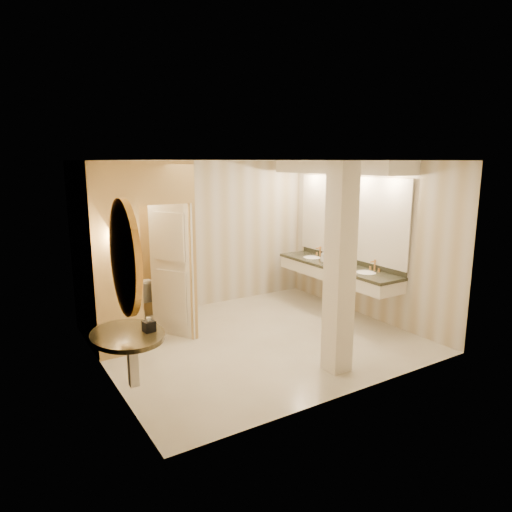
{
  "coord_description": "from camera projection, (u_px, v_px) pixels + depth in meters",
  "views": [
    {
      "loc": [
        -3.5,
        -5.61,
        2.69
      ],
      "look_at": [
        0.11,
        0.2,
        1.26
      ],
      "focal_mm": 32.0,
      "sensor_mm": 36.0,
      "label": 1
    }
  ],
  "objects": [
    {
      "name": "floor",
      "position": [
        257.0,
        339.0,
        7.02
      ],
      "size": [
        4.5,
        4.5,
        0.0
      ],
      "primitive_type": "plane",
      "color": "beige",
      "rests_on": "ground"
    },
    {
      "name": "ceiling",
      "position": [
        257.0,
        160.0,
        6.47
      ],
      "size": [
        4.5,
        4.5,
        0.0
      ],
      "primitive_type": "plane",
      "rotation": [
        3.14,
        0.0,
        0.0
      ],
      "color": "white",
      "rests_on": "wall_back"
    },
    {
      "name": "wall_back",
      "position": [
        199.0,
        235.0,
        8.41
      ],
      "size": [
        4.5,
        0.02,
        2.7
      ],
      "primitive_type": "cube",
      "color": "beige",
      "rests_on": "floor"
    },
    {
      "name": "wall_front",
      "position": [
        351.0,
        284.0,
        5.09
      ],
      "size": [
        4.5,
        0.02,
        2.7
      ],
      "primitive_type": "cube",
      "color": "beige",
      "rests_on": "floor"
    },
    {
      "name": "wall_left",
      "position": [
        101.0,
        273.0,
        5.59
      ],
      "size": [
        0.02,
        4.0,
        2.7
      ],
      "primitive_type": "cube",
      "color": "beige",
      "rests_on": "floor"
    },
    {
      "name": "wall_right",
      "position": [
        367.0,
        240.0,
        7.91
      ],
      "size": [
        0.02,
        4.0,
        2.7
      ],
      "primitive_type": "cube",
      "color": "beige",
      "rests_on": "floor"
    },
    {
      "name": "toilet_closet",
      "position": [
        161.0,
        248.0,
        6.96
      ],
      "size": [
        1.5,
        1.55,
        2.7
      ],
      "color": "#DBBF72",
      "rests_on": "floor"
    },
    {
      "name": "wall_sconce",
      "position": [
        116.0,
        235.0,
        6.04
      ],
      "size": [
        0.14,
        0.14,
        0.42
      ],
      "color": "#D18D43",
      "rests_on": "toilet_closet"
    },
    {
      "name": "vanity",
      "position": [
        340.0,
        222.0,
        8.05
      ],
      "size": [
        0.75,
        2.84,
        2.09
      ],
      "color": "silver",
      "rests_on": "floor"
    },
    {
      "name": "console_shelf",
      "position": [
        126.0,
        291.0,
        4.82
      ],
      "size": [
        0.97,
        0.97,
        1.93
      ],
      "color": "black",
      "rests_on": "floor"
    },
    {
      "name": "pillar",
      "position": [
        340.0,
        270.0,
        5.75
      ],
      "size": [
        0.29,
        0.29,
        2.7
      ],
      "primitive_type": "cube",
      "color": "silver",
      "rests_on": "floor"
    },
    {
      "name": "tissue_box",
      "position": [
        149.0,
        326.0,
        4.95
      ],
      "size": [
        0.13,
        0.13,
        0.12
      ],
      "primitive_type": "cube",
      "rotation": [
        0.0,
        0.0,
        0.14
      ],
      "color": "black",
      "rests_on": "console_shelf"
    },
    {
      "name": "toilet",
      "position": [
        134.0,
        300.0,
        7.63
      ],
      "size": [
        0.49,
        0.81,
        0.81
      ],
      "primitive_type": "imported",
      "rotation": [
        0.0,
        0.0,
        3.18
      ],
      "color": "white",
      "rests_on": "floor"
    },
    {
      "name": "soap_bottle_a",
      "position": [
        323.0,
        258.0,
        8.38
      ],
      "size": [
        0.09,
        0.09,
        0.15
      ],
      "primitive_type": "imported",
      "rotation": [
        0.0,
        0.0,
        -0.34
      ],
      "color": "beige",
      "rests_on": "vanity"
    },
    {
      "name": "soap_bottle_b",
      "position": [
        332.0,
        261.0,
        8.21
      ],
      "size": [
        0.1,
        0.1,
        0.11
      ],
      "primitive_type": "imported",
      "rotation": [
        0.0,
        0.0,
        0.2
      ],
      "color": "silver",
      "rests_on": "vanity"
    },
    {
      "name": "soap_bottle_c",
      "position": [
        323.0,
        256.0,
        8.36
      ],
      "size": [
        0.1,
        0.1,
        0.22
      ],
      "primitive_type": "imported",
      "rotation": [
        0.0,
        0.0,
        -0.25
      ],
      "color": "#C6B28C",
      "rests_on": "vanity"
    }
  ]
}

